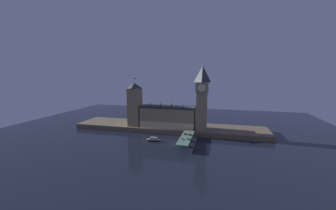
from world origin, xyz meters
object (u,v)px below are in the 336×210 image
(car_southbound_lead, at_px, (188,139))
(victoria_tower, at_px, (135,104))
(pedestrian_mid_walk, at_px, (192,135))
(street_lamp_mid, at_px, (192,133))
(clock_tower, at_px, (202,96))
(car_northbound_trail, at_px, (182,139))
(boat_upstream, at_px, (154,140))
(car_southbound_trail, at_px, (190,134))
(street_lamp_near, at_px, (178,137))
(car_northbound_lead, at_px, (185,134))
(pedestrian_near_rail, at_px, (179,139))

(car_southbound_lead, bearing_deg, victoria_tower, 149.52)
(pedestrian_mid_walk, distance_m, street_lamp_mid, 5.50)
(clock_tower, bearing_deg, car_northbound_trail, -108.49)
(street_lamp_mid, xyz_separation_m, boat_upstream, (-37.04, -0.38, -9.70))
(victoria_tower, xyz_separation_m, car_southbound_trail, (67.72, -26.41, -22.93))
(street_lamp_near, bearing_deg, pedestrian_mid_walk, 62.56)
(street_lamp_mid, bearing_deg, street_lamp_near, -124.77)
(clock_tower, relative_size, car_southbound_trail, 16.26)
(victoria_tower, bearing_deg, car_northbound_lead, -22.09)
(pedestrian_near_rail, xyz_separation_m, street_lamp_mid, (9.82, 9.29, 3.60))
(clock_tower, height_order, victoria_tower, clock_tower)
(car_southbound_trail, bearing_deg, street_lamp_near, -109.03)
(clock_tower, relative_size, pedestrian_mid_walk, 39.06)
(car_northbound_lead, height_order, street_lamp_near, street_lamp_near)
(car_northbound_lead, xyz_separation_m, street_lamp_mid, (7.46, -7.75, 3.86))
(street_lamp_near, xyz_separation_m, street_lamp_mid, (10.22, 14.72, 0.32))
(street_lamp_near, bearing_deg, boat_upstream, 151.87)
(pedestrian_near_rail, bearing_deg, street_lamp_near, -94.21)
(car_southbound_trail, height_order, boat_upstream, car_southbound_trail)
(car_northbound_trail, bearing_deg, victoria_tower, 146.53)
(car_northbound_lead, relative_size, car_southbound_lead, 0.97)
(car_southbound_lead, height_order, pedestrian_mid_walk, pedestrian_mid_walk)
(victoria_tower, bearing_deg, street_lamp_mid, -25.31)
(car_northbound_trail, height_order, car_southbound_trail, car_southbound_trail)
(car_northbound_trail, bearing_deg, car_southbound_trail, 72.83)
(car_northbound_trail, xyz_separation_m, pedestrian_near_rail, (-2.35, -0.96, 0.28))
(clock_tower, height_order, street_lamp_near, clock_tower)
(pedestrian_mid_walk, bearing_deg, street_lamp_near, -117.44)
(clock_tower, height_order, street_lamp_mid, clock_tower)
(clock_tower, relative_size, pedestrian_near_rail, 41.26)
(victoria_tower, distance_m, boat_upstream, 55.55)
(car_southbound_trail, bearing_deg, car_southbound_lead, -90.00)
(clock_tower, height_order, car_southbound_trail, clock_tower)
(boat_upstream, bearing_deg, street_lamp_near, -28.13)
(victoria_tower, bearing_deg, car_northbound_trail, -33.47)
(car_southbound_lead, relative_size, street_lamp_mid, 0.64)
(pedestrian_near_rail, distance_m, street_lamp_near, 6.36)
(car_northbound_trail, xyz_separation_m, car_southbound_trail, (4.71, 15.24, 0.10))
(clock_tower, height_order, car_northbound_lead, clock_tower)
(car_southbound_trail, distance_m, street_lamp_near, 23.15)
(victoria_tower, xyz_separation_m, car_southbound_lead, (67.72, -39.85, -22.91))
(victoria_tower, distance_m, car_southbound_lead, 81.85)
(car_northbound_lead, xyz_separation_m, car_southbound_trail, (4.71, -0.83, 0.08))
(victoria_tower, relative_size, pedestrian_near_rail, 32.91)
(street_lamp_mid, bearing_deg, pedestrian_near_rail, -136.58)
(car_northbound_trail, distance_m, street_lamp_mid, 11.84)
(clock_tower, xyz_separation_m, pedestrian_near_rail, (-15.79, -41.14, -34.73))
(pedestrian_near_rail, bearing_deg, pedestrian_mid_walk, 55.05)
(car_southbound_trail, relative_size, pedestrian_mid_walk, 2.40)
(car_southbound_trail, bearing_deg, car_northbound_trail, -107.17)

